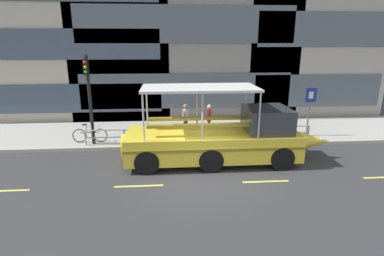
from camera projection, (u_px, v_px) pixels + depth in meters
name	position (u px, v px, depth m)	size (l,w,h in m)	color
ground_plane	(201.00, 174.00, 12.28)	(120.00, 120.00, 0.00)	#333335
sidewalk	(191.00, 132.00, 17.63)	(32.00, 4.80, 0.18)	#A8A59E
curb_edge	(194.00, 146.00, 15.24)	(32.00, 0.18, 0.18)	#B2ADA3
lane_centreline	(203.00, 184.00, 11.43)	(25.80, 0.12, 0.01)	#DBD64C
curb_guardrail	(200.00, 132.00, 15.42)	(11.49, 0.09, 0.79)	#9EA0A8
traffic_light_pole	(89.00, 92.00, 14.57)	(0.24, 0.46, 4.37)	black
parking_sign	(310.00, 104.00, 16.15)	(0.60, 0.12, 2.63)	#4C4F54
leaned_bicycle	(90.00, 135.00, 15.48)	(1.74, 0.46, 0.96)	black
duck_tour_boat	(224.00, 138.00, 13.33)	(9.23, 2.56, 3.34)	yellow
pedestrian_near_bow	(275.00, 117.00, 16.81)	(0.21, 0.45, 1.56)	#1E2338
pedestrian_mid_left	(209.00, 117.00, 16.26)	(0.27, 0.49, 1.75)	black
pedestrian_mid_right	(186.00, 117.00, 16.23)	(0.35, 0.44, 1.78)	black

